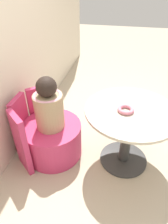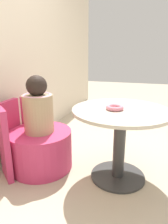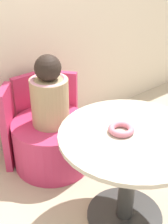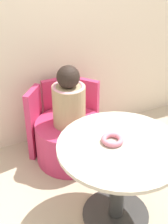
% 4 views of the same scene
% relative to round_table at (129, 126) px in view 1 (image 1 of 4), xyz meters
% --- Properties ---
extents(ground_plane, '(12.00, 12.00, 0.00)m').
position_rel_round_table_xyz_m(ground_plane, '(-0.06, 0.03, -0.45)').
color(ground_plane, '#B7A88E').
extents(round_table, '(0.80, 0.80, 0.63)m').
position_rel_round_table_xyz_m(round_table, '(0.00, 0.00, 0.00)').
color(round_table, '#333333').
rests_on(round_table, ground_plane).
extents(tub_chair, '(0.59, 0.59, 0.37)m').
position_rel_round_table_xyz_m(tub_chair, '(-0.05, 0.73, -0.27)').
color(tub_chair, '#C63360').
rests_on(tub_chair, ground_plane).
extents(booth_backrest, '(0.69, 0.25, 0.64)m').
position_rel_round_table_xyz_m(booth_backrest, '(-0.05, 0.98, -0.13)').
color(booth_backrest, '#C63360').
rests_on(booth_backrest, ground_plane).
extents(child_figure, '(0.27, 0.27, 0.52)m').
position_rel_round_table_xyz_m(child_figure, '(-0.05, 0.73, 0.15)').
color(child_figure, tan).
rests_on(child_figure, tub_chair).
extents(donut, '(0.14, 0.14, 0.03)m').
position_rel_round_table_xyz_m(donut, '(-0.03, 0.05, 0.20)').
color(donut, pink).
rests_on(donut, round_table).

